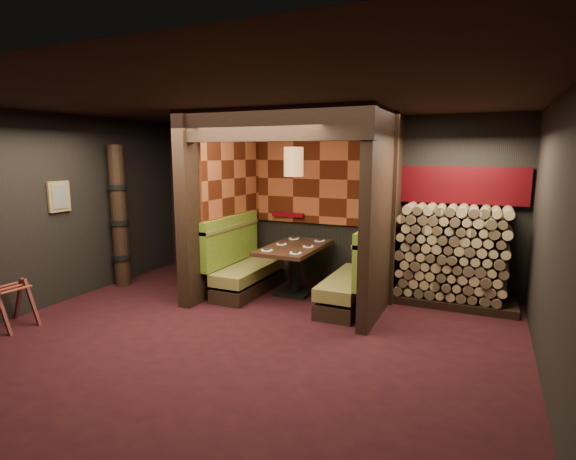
# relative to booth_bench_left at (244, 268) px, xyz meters

# --- Properties ---
(floor) EXTENTS (6.50, 5.50, 0.02)m
(floor) POSITION_rel_booth_bench_left_xyz_m (0.96, -1.65, -0.41)
(floor) COLOR black
(floor) RESTS_ON ground
(ceiling) EXTENTS (6.50, 5.50, 0.02)m
(ceiling) POSITION_rel_booth_bench_left_xyz_m (0.96, -1.65, 2.46)
(ceiling) COLOR black
(ceiling) RESTS_ON ground
(wall_back) EXTENTS (6.50, 0.02, 2.85)m
(wall_back) POSITION_rel_booth_bench_left_xyz_m (0.96, 1.11, 1.02)
(wall_back) COLOR black
(wall_back) RESTS_ON ground
(wall_front) EXTENTS (6.50, 0.02, 2.85)m
(wall_front) POSITION_rel_booth_bench_left_xyz_m (0.96, -4.41, 1.02)
(wall_front) COLOR black
(wall_front) RESTS_ON ground
(wall_left) EXTENTS (0.02, 5.50, 2.85)m
(wall_left) POSITION_rel_booth_bench_left_xyz_m (-2.30, -1.65, 1.02)
(wall_left) COLOR black
(wall_left) RESTS_ON ground
(wall_right) EXTENTS (0.02, 5.50, 2.85)m
(wall_right) POSITION_rel_booth_bench_left_xyz_m (4.22, -1.65, 1.02)
(wall_right) COLOR black
(wall_right) RESTS_ON ground
(partition_left) EXTENTS (0.20, 2.20, 2.85)m
(partition_left) POSITION_rel_booth_bench_left_xyz_m (-0.39, -0.00, 1.02)
(partition_left) COLOR black
(partition_left) RESTS_ON floor
(partition_right) EXTENTS (0.15, 2.10, 2.85)m
(partition_right) POSITION_rel_booth_bench_left_xyz_m (2.26, 0.05, 1.02)
(partition_right) COLOR black
(partition_right) RESTS_ON floor
(header_beam) EXTENTS (2.85, 0.18, 0.44)m
(header_beam) POSITION_rel_booth_bench_left_xyz_m (0.94, -0.95, 2.23)
(header_beam) COLOR black
(header_beam) RESTS_ON partition_left
(tapa_back_panel) EXTENTS (2.40, 0.06, 1.55)m
(tapa_back_panel) POSITION_rel_booth_bench_left_xyz_m (0.94, 1.06, 1.42)
(tapa_back_panel) COLOR brown
(tapa_back_panel) RESTS_ON wall_back
(tapa_side_panel) EXTENTS (0.04, 1.85, 1.45)m
(tapa_side_panel) POSITION_rel_booth_bench_left_xyz_m (-0.27, 0.17, 1.45)
(tapa_side_panel) COLOR brown
(tapa_side_panel) RESTS_ON partition_left
(lacquer_shelf) EXTENTS (0.60, 0.12, 0.07)m
(lacquer_shelf) POSITION_rel_booth_bench_left_xyz_m (0.36, 1.00, 0.78)
(lacquer_shelf) COLOR #5E040F
(lacquer_shelf) RESTS_ON wall_back
(booth_bench_left) EXTENTS (0.68, 1.60, 1.14)m
(booth_bench_left) POSITION_rel_booth_bench_left_xyz_m (0.00, 0.00, 0.00)
(booth_bench_left) COLOR black
(booth_bench_left) RESTS_ON floor
(booth_bench_right) EXTENTS (0.68, 1.60, 1.14)m
(booth_bench_right) POSITION_rel_booth_bench_left_xyz_m (1.89, 0.00, 0.00)
(booth_bench_right) COLOR black
(booth_bench_right) RESTS_ON floor
(dining_table) EXTENTS (0.82, 1.51, 0.80)m
(dining_table) POSITION_rel_booth_bench_left_xyz_m (0.82, 0.23, 0.16)
(dining_table) COLOR black
(dining_table) RESTS_ON floor
(place_settings) EXTENTS (0.66, 1.21, 0.03)m
(place_settings) POSITION_rel_booth_bench_left_xyz_m (0.82, 0.23, 0.41)
(place_settings) COLOR white
(place_settings) RESTS_ON dining_table
(pendant_lamp) EXTENTS (0.30, 0.30, 0.95)m
(pendant_lamp) POSITION_rel_booth_bench_left_xyz_m (0.82, 0.18, 1.73)
(pendant_lamp) COLOR olive
(pendant_lamp) RESTS_ON ceiling
(framed_picture) EXTENTS (0.05, 0.36, 0.46)m
(framed_picture) POSITION_rel_booth_bench_left_xyz_m (-2.25, -1.55, 1.22)
(framed_picture) COLOR olive
(framed_picture) RESTS_ON wall_left
(luggage_rack) EXTENTS (0.63, 0.46, 0.65)m
(luggage_rack) POSITION_rel_booth_bench_left_xyz_m (-2.01, -2.61, -0.08)
(luggage_rack) COLOR #4A1816
(luggage_rack) RESTS_ON floor
(totem_column) EXTENTS (0.31, 0.31, 2.40)m
(totem_column) POSITION_rel_booth_bench_left_xyz_m (-2.09, -0.55, 0.79)
(totem_column) COLOR black
(totem_column) RESTS_ON floor
(firewood_stack) EXTENTS (1.73, 0.70, 1.50)m
(firewood_stack) POSITION_rel_booth_bench_left_xyz_m (3.25, 0.70, 0.35)
(firewood_stack) COLOR black
(firewood_stack) RESTS_ON floor
(mosaic_header) EXTENTS (1.83, 0.10, 0.56)m
(mosaic_header) POSITION_rel_booth_bench_left_xyz_m (3.25, 1.03, 1.38)
(mosaic_header) COLOR maroon
(mosaic_header) RESTS_ON wall_back
(bay_front_post) EXTENTS (0.08, 0.08, 2.85)m
(bay_front_post) POSITION_rel_booth_bench_left_xyz_m (2.35, 0.31, 1.02)
(bay_front_post) COLOR black
(bay_front_post) RESTS_ON floor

